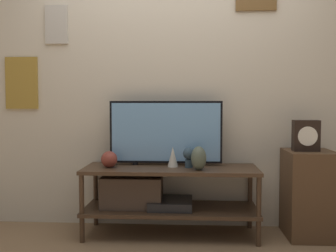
{
  "coord_description": "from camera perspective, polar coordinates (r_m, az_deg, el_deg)",
  "views": [
    {
      "loc": [
        0.17,
        -2.95,
        1.1
      ],
      "look_at": [
        -0.02,
        0.3,
        0.92
      ],
      "focal_mm": 42.0,
      "sensor_mm": 36.0,
      "label": 1
    }
  ],
  "objects": [
    {
      "name": "ground_plane",
      "position": [
        3.15,
        0.07,
        -17.21
      ],
      "size": [
        12.0,
        12.0,
        0.0
      ],
      "primitive_type": "plane",
      "color": "#846647"
    },
    {
      "name": "wall_back",
      "position": [
        3.56,
        0.56,
        7.3
      ],
      "size": [
        6.4,
        0.08,
        2.7
      ],
      "color": "beige",
      "rests_on": "ground_plane"
    },
    {
      "name": "media_console",
      "position": [
        3.34,
        -1.85,
        -9.54
      ],
      "size": [
        1.44,
        0.51,
        0.57
      ],
      "color": "#422D1E",
      "rests_on": "ground_plane"
    },
    {
      "name": "television",
      "position": [
        3.37,
        -0.33,
        -0.9
      ],
      "size": [
        0.97,
        0.05,
        0.55
      ],
      "color": "black",
      "rests_on": "media_console"
    },
    {
      "name": "vase_slim_bronze",
      "position": [
        3.3,
        0.71,
        -4.48
      ],
      "size": [
        0.09,
        0.09,
        0.17
      ],
      "color": "beige",
      "rests_on": "media_console"
    },
    {
      "name": "vase_round_glass",
      "position": [
        3.31,
        -8.53,
        -4.8
      ],
      "size": [
        0.14,
        0.14,
        0.14
      ],
      "color": "brown",
      "rests_on": "media_console"
    },
    {
      "name": "vase_urn_stoneware",
      "position": [
        3.15,
        4.47,
        -4.68
      ],
      "size": [
        0.12,
        0.14,
        0.19
      ],
      "color": "#4C5647",
      "rests_on": "media_console"
    },
    {
      "name": "decorative_bust",
      "position": [
        3.25,
        3.06,
        -4.34
      ],
      "size": [
        0.1,
        0.1,
        0.17
      ],
      "color": "#2D4251",
      "rests_on": "media_console"
    },
    {
      "name": "side_table",
      "position": [
        3.5,
        19.77,
        -9.23
      ],
      "size": [
        0.38,
        0.45,
        0.71
      ],
      "color": "#513823",
      "rests_on": "ground_plane"
    },
    {
      "name": "mantel_clock",
      "position": [
        3.39,
        19.38,
        -1.33
      ],
      "size": [
        0.21,
        0.11,
        0.25
      ],
      "color": "black",
      "rests_on": "side_table"
    }
  ]
}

